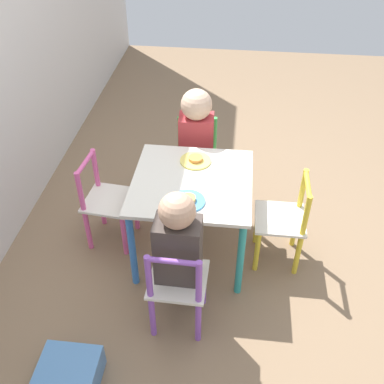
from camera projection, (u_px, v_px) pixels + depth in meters
The scene contains 11 objects.
ground_plane at pixel (192, 249), 2.57m from camera, with size 6.00×6.00×0.00m, color #7F664C.
kids_table at pixel (192, 192), 2.30m from camera, with size 0.60×0.60×0.50m.
chair_green at pixel (196, 162), 2.78m from camera, with size 0.27×0.27×0.53m.
chair_purple at pixel (178, 286), 2.03m from camera, with size 0.27×0.27×0.53m.
chair_yellow at pixel (284, 222), 2.36m from camera, with size 0.26×0.26×0.53m.
chair_pink at pixel (106, 202), 2.48m from camera, with size 0.28×0.28×0.53m.
child_right at pixel (196, 139), 2.60m from camera, with size 0.23×0.21×0.77m.
child_left at pixel (179, 247), 1.95m from camera, with size 0.21×0.20×0.76m.
plate_right at pixel (196, 160), 2.38m from camera, with size 0.17×0.17×0.03m.
plate_left at pixel (188, 200), 2.12m from camera, with size 0.16×0.16×0.03m.
storage_bin at pixel (70, 373), 1.92m from camera, with size 0.21×0.25×0.13m.
Camera 1 is at (-1.77, -0.20, 1.88)m, focal length 42.00 mm.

